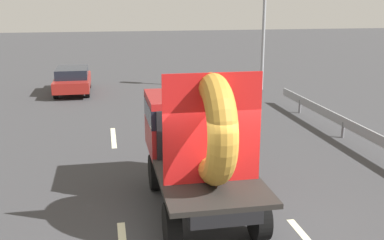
{
  "coord_description": "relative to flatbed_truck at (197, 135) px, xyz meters",
  "views": [
    {
      "loc": [
        -2.07,
        -8.21,
        4.53
      ],
      "look_at": [
        -0.12,
        1.95,
        1.8
      ],
      "focal_mm": 42.94,
      "sensor_mm": 36.0,
      "label": 1
    }
  ],
  "objects": [
    {
      "name": "lane_dash_left_far",
      "position": [
        -1.77,
        5.46,
        -1.59
      ],
      "size": [
        0.16,
        2.35,
        0.01
      ],
      "primitive_type": "cube",
      "rotation": [
        0.0,
        0.0,
        1.57
      ],
      "color": "beige",
      "rests_on": "ground_plane"
    },
    {
      "name": "flatbed_truck",
      "position": [
        0.0,
        0.0,
        0.0
      ],
      "size": [
        2.02,
        4.51,
        3.23
      ],
      "color": "black",
      "rests_on": "ground_plane"
    },
    {
      "name": "lane_dash_right_far",
      "position": [
        1.77,
        5.19,
        -1.59
      ],
      "size": [
        0.16,
        2.14,
        0.01
      ],
      "primitive_type": "cube",
      "rotation": [
        0.0,
        0.0,
        1.57
      ],
      "color": "beige",
      "rests_on": "ground_plane"
    },
    {
      "name": "distant_sedan",
      "position": [
        -3.53,
        13.53,
        -0.91
      ],
      "size": [
        1.67,
        3.89,
        1.27
      ],
      "color": "black",
      "rests_on": "ground_plane"
    },
    {
      "name": "traffic_light",
      "position": [
        5.97,
        12.67,
        2.77
      ],
      "size": [
        0.42,
        0.36,
        6.82
      ],
      "color": "gray",
      "rests_on": "ground_plane"
    },
    {
      "name": "guardrail",
      "position": [
        5.84,
        2.25,
        -1.07
      ],
      "size": [
        0.1,
        14.13,
        0.71
      ],
      "color": "gray",
      "rests_on": "ground_plane"
    },
    {
      "name": "ground_plane",
      "position": [
        0.12,
        -1.39,
        -1.6
      ],
      "size": [
        120.0,
        120.0,
        0.0
      ],
      "primitive_type": "plane",
      "color": "#38383A"
    }
  ]
}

